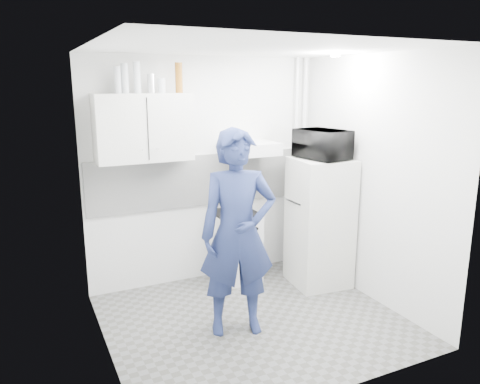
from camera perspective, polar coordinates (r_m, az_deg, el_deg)
name	(u,v)px	position (r m, az deg, el deg)	size (l,w,h in m)	color
floor	(254,320)	(4.83, 1.67, -15.36)	(2.80, 2.80, 0.00)	#5B5B5B
ceiling	(256,48)	(4.25, 1.91, 17.15)	(2.80, 2.80, 0.00)	white
wall_back	(205,171)	(5.47, -4.24, 2.56)	(2.80, 2.80, 0.00)	silver
wall_left	(100,211)	(3.94, -16.66, -2.18)	(2.60, 2.60, 0.00)	silver
wall_right	(372,180)	(5.14, 15.79, 1.40)	(2.60, 2.60, 0.00)	silver
person	(238,234)	(4.29, -0.27, -5.08)	(0.70, 0.46, 1.92)	navy
stove	(235,247)	(5.59, -0.60, -6.72)	(0.50, 0.50, 0.81)	silver
fridge	(320,222)	(5.46, 9.67, -3.67)	(0.61, 0.61, 1.48)	silver
stove_top	(235,213)	(5.46, -0.61, -2.58)	(0.48, 0.48, 0.03)	black
saucepan	(231,210)	(5.37, -1.05, -2.21)	(0.15, 0.15, 0.09)	silver
microwave	(323,144)	(5.28, 10.05, 5.74)	(0.40, 0.59, 0.32)	black
bottle_b	(118,80)	(4.94, -14.70, 13.07)	(0.07, 0.07, 0.26)	#B2B7BC
bottle_c	(125,78)	(4.95, -13.85, 13.29)	(0.07, 0.07, 0.29)	#B2B7BC
bottle_d	(137,78)	(4.98, -12.44, 13.47)	(0.07, 0.07, 0.31)	#B2B7BC
canister_a	(151,84)	(5.01, -10.77, 12.86)	(0.08, 0.08, 0.19)	silver
canister_b	(162,86)	(5.04, -9.53, 12.66)	(0.08, 0.08, 0.15)	#B2B7BC
bottle_e	(179,78)	(5.10, -7.47, 13.64)	(0.08, 0.08, 0.31)	brown
upper_cabinet	(143,128)	(5.01, -11.69, 7.69)	(1.00, 0.35, 0.70)	silver
range_hood	(250,148)	(5.39, 1.17, 5.33)	(0.60, 0.50, 0.14)	silver
backsplash	(206,180)	(5.48, -4.17, 1.51)	(2.74, 0.03, 0.60)	white
pipe_a	(303,164)	(6.00, 7.71, 3.40)	(0.05, 0.05, 2.60)	silver
pipe_b	(295,165)	(5.93, 6.74, 3.32)	(0.04, 0.04, 2.60)	silver
ceiling_spot_fixture	(335,56)	(4.95, 11.53, 15.99)	(0.10, 0.10, 0.02)	white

